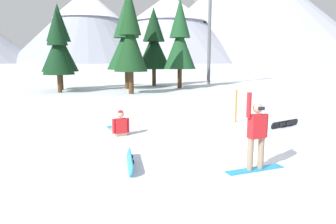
{
  "coord_description": "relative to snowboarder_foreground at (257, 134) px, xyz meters",
  "views": [
    {
      "loc": [
        -4.02,
        -8.23,
        2.74
      ],
      "look_at": [
        -1.58,
        1.82,
        1.0
      ],
      "focal_mm": 33.92,
      "sensor_mm": 36.0,
      "label": 1
    }
  ],
  "objects": [
    {
      "name": "ground_plane",
      "position": [
        0.13,
        1.39,
        -0.91
      ],
      "size": [
        800.0,
        800.0,
        0.0
      ],
      "primitive_type": "plane",
      "color": "silver"
    },
    {
      "name": "snowboarder_foreground",
      "position": [
        0.0,
        0.0,
        0.0
      ],
      "size": [
        1.61,
        0.5,
        1.95
      ],
      "color": "#1E8CD8",
      "rests_on": "ground_plane"
    },
    {
      "name": "snowboarder_midground",
      "position": [
        -2.95,
        4.59,
        -0.6
      ],
      "size": [
        0.75,
        1.85,
        0.93
      ],
      "color": "gray",
      "rests_on": "ground_plane"
    },
    {
      "name": "loose_snowboard_near_left",
      "position": [
        3.67,
        4.24,
        -0.77
      ],
      "size": [
        1.63,
        0.66,
        0.28
      ],
      "color": "black",
      "rests_on": "ground_plane"
    },
    {
      "name": "loose_snowboard_near_right",
      "position": [
        -2.99,
        1.01,
        -0.77
      ],
      "size": [
        0.24,
        1.78,
        0.27
      ],
      "color": "#1E8CD8",
      "rests_on": "ground_plane"
    },
    {
      "name": "trail_marker_pole",
      "position": [
        2.18,
        5.67,
        -0.2
      ],
      "size": [
        0.06,
        0.06,
        1.43
      ],
      "primitive_type": "cylinder",
      "color": "orange",
      "rests_on": "ground_plane"
    },
    {
      "name": "pine_tree_short",
      "position": [
        2.39,
        25.14,
        3.34
      ],
      "size": [
        3.4,
        3.4,
        7.8
      ],
      "color": "#472D19",
      "rests_on": "ground_plane"
    },
    {
      "name": "pine_tree_twin",
      "position": [
        -0.82,
        18.11,
        3.41
      ],
      "size": [
        2.61,
        2.61,
        7.95
      ],
      "color": "#472D19",
      "rests_on": "ground_plane"
    },
    {
      "name": "pine_tree_slender",
      "position": [
        -6.4,
        20.39,
        2.72
      ],
      "size": [
        2.52,
        2.52,
        6.67
      ],
      "color": "#472D19",
      "rests_on": "ground_plane"
    },
    {
      "name": "pine_tree_young",
      "position": [
        -0.66,
        22.44,
        3.49
      ],
      "size": [
        3.55,
        3.55,
        8.07
      ],
      "color": "#472D19",
      "rests_on": "ground_plane"
    },
    {
      "name": "pine_tree_broad",
      "position": [
        4.25,
        22.08,
        3.54
      ],
      "size": [
        2.98,
        2.98,
        8.17
      ],
      "color": "#472D19",
      "rests_on": "ground_plane"
    },
    {
      "name": "pine_tree_leaning",
      "position": [
        -6.48,
        22.76,
        3.13
      ],
      "size": [
        3.15,
        3.15,
        7.41
      ],
      "color": "#472D19",
      "rests_on": "ground_plane"
    },
    {
      "name": "ski_lift_tower",
      "position": [
        8.51,
        25.68,
        5.17
      ],
      "size": [
        2.97,
        0.36,
        10.85
      ],
      "color": "#595B60",
      "rests_on": "ground_plane"
    },
    {
      "name": "peak_west_ridge",
      "position": [
        -4.71,
        216.15,
        23.84
      ],
      "size": [
        98.95,
        98.95,
        47.39
      ],
      "color": "#8C93A3",
      "rests_on": "ground_plane"
    },
    {
      "name": "peak_east_ridge",
      "position": [
        48.6,
        207.1,
        22.62
      ],
      "size": [
        112.23,
        112.23,
        45.04
      ],
      "color": "#9EA3B2",
      "rests_on": "ground_plane"
    },
    {
      "name": "peak_central_summit",
      "position": [
        123.99,
        241.17,
        43.7
      ],
      "size": [
        198.25,
        198.25,
        85.39
      ],
      "color": "#B2B7C6",
      "rests_on": "ground_plane"
    }
  ]
}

